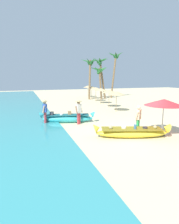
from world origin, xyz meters
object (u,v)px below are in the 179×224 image
boat_yellow_foreground (132,132)px  patio_umbrella_large (164,102)px  person_vendor_hatted (79,110)px  palm_tree_mid_cluster (90,67)px  palm_tree_tall_inland (115,61)px  palm_tree_leaning_seaward (100,72)px  boat_cyan_midground (67,118)px  person_vendor_assistant (45,110)px  palm_tree_far_behind (101,66)px  person_tourist_customer (138,118)px

boat_yellow_foreground → patio_umbrella_large: (1.77, -0.29, 1.57)m
boat_yellow_foreground → person_vendor_hatted: person_vendor_hatted is taller
palm_tree_mid_cluster → palm_tree_tall_inland: bearing=10.7°
palm_tree_leaning_seaward → palm_tree_tall_inland: bearing=19.3°
palm_tree_leaning_seaward → person_vendor_hatted: bearing=-118.5°
boat_cyan_midground → palm_tree_tall_inland: size_ratio=0.54×
person_vendor_assistant → palm_tree_far_behind: (9.73, 12.94, 3.94)m
palm_tree_leaning_seaward → boat_cyan_midground: bearing=-122.0°
person_tourist_customer → palm_tree_leaning_seaward: size_ratio=0.34×
person_tourist_customer → palm_tree_leaning_seaward: 17.40m
palm_tree_leaning_seaward → person_tourist_customer: bearing=-105.8°
person_vendor_hatted → person_vendor_assistant: size_ratio=0.99×
person_tourist_customer → palm_tree_mid_cluster: bearing=78.9°
palm_tree_mid_cluster → person_vendor_assistant: bearing=-122.1°
boat_cyan_midground → palm_tree_far_behind: 16.03m
palm_tree_mid_cluster → palm_tree_far_behind: 1.81m
palm_tree_mid_cluster → palm_tree_far_behind: bearing=8.9°
palm_tree_leaning_seaward → palm_tree_mid_cluster: 1.62m
person_tourist_customer → palm_tree_far_behind: bearing=73.5°
person_tourist_customer → boat_yellow_foreground: bearing=-148.4°
boat_cyan_midground → palm_tree_far_behind: size_ratio=0.63×
patio_umbrella_large → palm_tree_far_behind: bearing=77.4°
person_tourist_customer → palm_tree_mid_cluster: palm_tree_mid_cluster is taller
person_tourist_customer → person_vendor_assistant: person_vendor_assistant is taller
person_tourist_customer → patio_umbrella_large: size_ratio=0.79×
person_vendor_hatted → person_tourist_customer: size_ratio=1.05×
person_vendor_assistant → palm_tree_mid_cluster: bearing=57.9°
palm_tree_tall_inland → palm_tree_leaning_seaward: 3.66m
person_vendor_assistant → palm_tree_mid_cluster: size_ratio=0.29×
boat_cyan_midground → palm_tree_leaning_seaward: bearing=58.0°
person_vendor_hatted → palm_tree_mid_cluster: 15.12m
person_vendor_hatted → palm_tree_tall_inland: size_ratio=0.24×
boat_yellow_foreground → person_vendor_hatted: size_ratio=2.37×
person_vendor_hatted → palm_tree_far_behind: size_ratio=0.28×
palm_tree_far_behind → boat_yellow_foreground: bearing=-108.2°
person_vendor_hatted → person_tourist_customer: person_vendor_hatted is taller
boat_yellow_foreground → palm_tree_far_behind: size_ratio=0.66×
boat_cyan_midground → boat_yellow_foreground: bearing=-60.7°
boat_yellow_foreground → palm_tree_mid_cluster: palm_tree_mid_cluster is taller
patio_umbrella_large → palm_tree_tall_inland: palm_tree_tall_inland is taller
palm_tree_tall_inland → boat_cyan_midground: bearing=-128.7°
palm_tree_tall_inland → palm_tree_leaning_seaward: bearing=-160.7°
person_vendor_hatted → palm_tree_mid_cluster: size_ratio=0.29×
person_vendor_hatted → person_tourist_customer: (2.52, -3.26, -0.06)m
palm_tree_mid_cluster → palm_tree_far_behind: (1.78, 0.28, 0.19)m
person_vendor_assistant → palm_tree_tall_inland: size_ratio=0.24×
person_tourist_customer → palm_tree_leaning_seaward: bearing=74.2°
boat_yellow_foreground → person_vendor_assistant: person_vendor_assistant is taller
person_vendor_hatted → person_vendor_assistant: person_vendor_assistant is taller
boat_yellow_foreground → patio_umbrella_large: bearing=-9.2°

